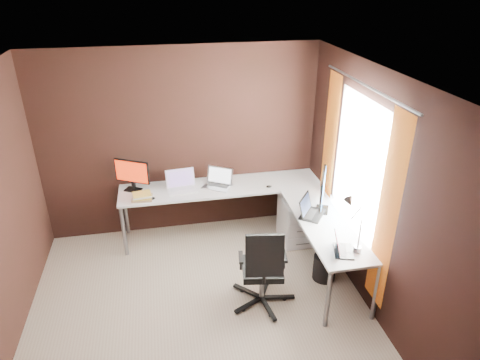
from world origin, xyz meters
name	(u,v)px	position (x,y,z in m)	size (l,w,h in m)	color
room	(230,203)	(0.34, 0.07, 1.28)	(3.60, 3.60, 2.50)	tan
desk	(257,204)	(0.84, 1.04, 0.68)	(2.65, 2.25, 0.73)	white
drawer_pedestal	(297,220)	(1.43, 1.15, 0.30)	(0.42, 0.50, 0.60)	white
monitor_left	(132,173)	(-0.65, 1.62, 0.96)	(0.43, 0.25, 0.41)	black
monitor_right	(322,190)	(1.53, 0.65, 1.00)	(0.26, 0.53, 0.47)	black
laptop_white	(181,185)	(-0.05, 1.52, 0.78)	(0.40, 0.30, 0.25)	white
laptop_silver	(218,182)	(0.44, 1.51, 0.78)	(0.43, 0.40, 0.24)	silver
laptop_black_big	(310,211)	(1.37, 0.58, 0.78)	(0.39, 0.41, 0.22)	black
laptop_black_small	(341,248)	(1.44, -0.17, 0.77)	(0.27, 0.32, 0.18)	black
book_stack	(142,196)	(-0.55, 1.34, 0.77)	(0.26, 0.21, 0.08)	#967651
mouse_left	(152,198)	(-0.43, 1.30, 0.75)	(0.09, 0.06, 0.03)	black
mouse_corner	(269,187)	(1.08, 1.33, 0.75)	(0.08, 0.05, 0.03)	black
desk_lamp	(353,217)	(1.53, -0.14, 1.10)	(0.19, 0.22, 0.59)	slate
office_chair	(262,282)	(0.68, 0.04, 0.29)	(0.55, 0.56, 0.98)	black
wastebasket	(324,267)	(1.50, 0.31, 0.15)	(0.27, 0.27, 0.31)	black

